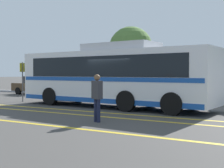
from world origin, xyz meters
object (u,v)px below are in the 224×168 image
(pedestrian_0, at_px, (97,95))
(tree_1, at_px, (131,49))
(transit_bus, at_px, (112,75))
(parked_car_2, at_px, (176,91))
(bus_stop_sign, at_px, (22,77))
(parked_car_0, at_px, (37,85))
(parked_car_1, at_px, (98,88))

(pedestrian_0, bearing_deg, tree_1, -46.98)
(transit_bus, xyz_separation_m, pedestrian_0, (2.05, -4.66, -0.69))
(parked_car_2, distance_m, bus_stop_sign, 9.81)
(parked_car_0, xyz_separation_m, bus_stop_sign, (4.03, -5.50, 0.82))
(parked_car_2, xyz_separation_m, tree_1, (-5.87, 5.25, 3.25))
(transit_bus, xyz_separation_m, parked_car_0, (-10.58, 5.42, -0.94))
(pedestrian_0, height_order, tree_1, tree_1)
(parked_car_1, xyz_separation_m, parked_car_2, (6.10, -0.34, 0.00))
(bus_stop_sign, bearing_deg, parked_car_0, 41.01)
(transit_bus, relative_size, parked_car_2, 2.43)
(parked_car_0, xyz_separation_m, parked_car_1, (6.33, -0.17, -0.07))
(transit_bus, distance_m, bus_stop_sign, 6.55)
(tree_1, bearing_deg, parked_car_2, -41.83)
(bus_stop_sign, xyz_separation_m, tree_1, (2.53, 10.25, 2.37))
(pedestrian_0, relative_size, tree_1, 0.30)
(transit_bus, height_order, tree_1, tree_1)
(parked_car_0, xyz_separation_m, pedestrian_0, (12.63, -10.08, 0.25))
(transit_bus, relative_size, pedestrian_0, 6.49)
(parked_car_2, xyz_separation_m, bus_stop_sign, (-8.40, -5.00, 0.88))
(parked_car_1, relative_size, parked_car_2, 0.96)
(tree_1, bearing_deg, parked_car_1, -92.72)
(transit_bus, bearing_deg, parked_car_2, -15.86)
(parked_car_1, height_order, tree_1, tree_1)
(parked_car_1, bearing_deg, tree_1, 174.81)
(transit_bus, bearing_deg, parked_car_1, 43.74)
(tree_1, bearing_deg, bus_stop_sign, -103.87)
(transit_bus, distance_m, parked_car_0, 11.93)
(transit_bus, xyz_separation_m, bus_stop_sign, (-6.55, -0.08, -0.12))
(parked_car_1, bearing_deg, bus_stop_sign, -25.77)
(transit_bus, height_order, parked_car_0, transit_bus)
(pedestrian_0, bearing_deg, parked_car_2, -68.05)
(parked_car_2, xyz_separation_m, pedestrian_0, (0.19, -9.57, 0.32))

